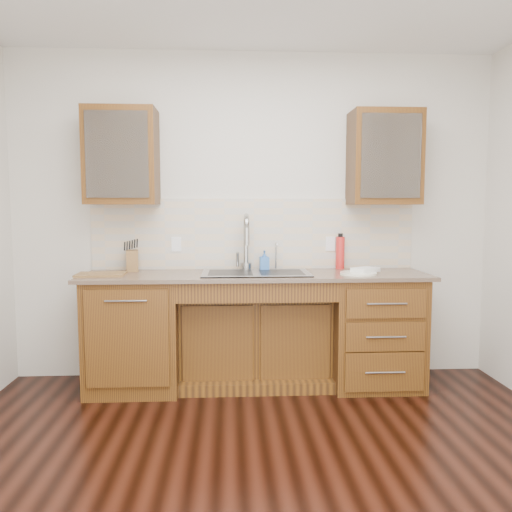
{
  "coord_description": "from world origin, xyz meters",
  "views": [
    {
      "loc": [
        -0.2,
        -2.46,
        1.42
      ],
      "look_at": [
        0.0,
        1.4,
        1.05
      ],
      "focal_mm": 35.0,
      "sensor_mm": 36.0,
      "label": 1
    }
  ],
  "objects": [
    {
      "name": "outlet_right",
      "position": [
        0.65,
        1.73,
        1.12
      ],
      "size": [
        0.08,
        0.01,
        0.12
      ],
      "primitive_type": "cube",
      "color": "white",
      "rests_on": "backsplash"
    },
    {
      "name": "water_bottle",
      "position": [
        0.73,
        1.69,
        1.04
      ],
      "size": [
        0.08,
        0.08,
        0.27
      ],
      "primitive_type": "cylinder",
      "rotation": [
        0.0,
        0.0,
        0.04
      ],
      "color": "red",
      "rests_on": "countertop"
    },
    {
      "name": "knife_block",
      "position": [
        -1.0,
        1.63,
        1.0
      ],
      "size": [
        0.12,
        0.17,
        0.17
      ],
      "primitive_type": "cube",
      "rotation": [
        0.0,
        0.0,
        0.19
      ],
      "color": "brown",
      "rests_on": "countertop"
    },
    {
      "name": "upper_cabinet_right",
      "position": [
        1.05,
        1.58,
        1.83
      ],
      "size": [
        0.55,
        0.34,
        0.75
      ],
      "primitive_type": "cube",
      "color": "#593014",
      "rests_on": "wall_back"
    },
    {
      "name": "soap_bottle",
      "position": [
        0.08,
        1.6,
        0.99
      ],
      "size": [
        0.08,
        0.08,
        0.17
      ],
      "primitive_type": "imported",
      "rotation": [
        0.0,
        0.0,
        0.06
      ],
      "color": "#376FC1",
      "rests_on": "countertop"
    },
    {
      "name": "countertop",
      "position": [
        0.0,
        1.43,
        0.9
      ],
      "size": [
        2.7,
        0.65,
        0.03
      ],
      "primitive_type": "cube",
      "color": "#84705B",
      "rests_on": "base_cabinet_left"
    },
    {
      "name": "base_cabinet_center",
      "position": [
        0.0,
        1.53,
        0.35
      ],
      "size": [
        1.2,
        0.44,
        0.7
      ],
      "primitive_type": "cube",
      "color": "#593014",
      "rests_on": "ground"
    },
    {
      "name": "cutting_board",
      "position": [
        -1.19,
        1.37,
        0.92
      ],
      "size": [
        0.37,
        0.27,
        0.02
      ],
      "primitive_type": "cube",
      "rotation": [
        0.0,
        0.0,
        0.05
      ],
      "color": "brown",
      "rests_on": "countertop"
    },
    {
      "name": "outlet_left",
      "position": [
        -0.65,
        1.73,
        1.12
      ],
      "size": [
        0.08,
        0.01,
        0.12
      ],
      "primitive_type": "cube",
      "color": "white",
      "rests_on": "backsplash"
    },
    {
      "name": "wall_back",
      "position": [
        0.0,
        1.8,
        1.35
      ],
      "size": [
        4.0,
        0.1,
        2.7
      ],
      "primitive_type": "cube",
      "color": "beige",
      "rests_on": "ground"
    },
    {
      "name": "dish_towel",
      "position": [
        0.86,
        1.37,
        0.94
      ],
      "size": [
        0.24,
        0.23,
        0.03
      ],
      "primitive_type": "cube",
      "rotation": [
        0.0,
        0.0,
        0.62
      ],
      "color": "silver",
      "rests_on": "plate"
    },
    {
      "name": "filter_tap",
      "position": [
        0.18,
        1.65,
        1.03
      ],
      "size": [
        0.02,
        0.02,
        0.24
      ],
      "primitive_type": "cylinder",
      "color": "#999993",
      "rests_on": "countertop"
    },
    {
      "name": "plate",
      "position": [
        0.79,
        1.33,
        0.92
      ],
      "size": [
        0.33,
        0.33,
        0.02
      ],
      "primitive_type": "cylinder",
      "rotation": [
        0.0,
        0.0,
        0.18
      ],
      "color": "white",
      "rests_on": "countertop"
    },
    {
      "name": "backsplash",
      "position": [
        0.0,
        1.74,
        1.21
      ],
      "size": [
        2.7,
        0.02,
        0.59
      ],
      "primitive_type": "cube",
      "color": "beige",
      "rests_on": "wall_back"
    },
    {
      "name": "base_cabinet_right",
      "position": [
        0.95,
        1.44,
        0.44
      ],
      "size": [
        0.7,
        0.62,
        0.88
      ],
      "primitive_type": "cube",
      "color": "#593014",
      "rests_on": "ground"
    },
    {
      "name": "cup_right_a",
      "position": [
        0.89,
        1.58,
        1.77
      ],
      "size": [
        0.15,
        0.15,
        0.09
      ],
      "primitive_type": "imported",
      "rotation": [
        0.0,
        0.0,
        -0.35
      ],
      "color": "silver",
      "rests_on": "upper_cabinet_right"
    },
    {
      "name": "sink",
      "position": [
        0.0,
        1.41,
        0.83
      ],
      "size": [
        0.84,
        0.46,
        0.19
      ],
      "primitive_type": "cube",
      "color": "#9E9EA5",
      "rests_on": "countertop"
    },
    {
      "name": "wall_front",
      "position": [
        0.0,
        -1.8,
        1.35
      ],
      "size": [
        4.0,
        0.1,
        2.7
      ],
      "primitive_type": "cube",
      "color": "beige",
      "rests_on": "ground"
    },
    {
      "name": "base_cabinet_left",
      "position": [
        -0.95,
        1.44,
        0.44
      ],
      "size": [
        0.7,
        0.62,
        0.88
      ],
      "primitive_type": "cube",
      "color": "#593014",
      "rests_on": "ground"
    },
    {
      "name": "cup_left_a",
      "position": [
        -1.12,
        1.58,
        1.77
      ],
      "size": [
        0.13,
        0.13,
        0.09
      ],
      "primitive_type": "imported",
      "rotation": [
        0.0,
        0.0,
        0.14
      ],
      "color": "white",
      "rests_on": "upper_cabinet_left"
    },
    {
      "name": "cup_right_b",
      "position": [
        1.1,
        1.58,
        1.77
      ],
      "size": [
        0.13,
        0.13,
        0.09
      ],
      "primitive_type": "imported",
      "rotation": [
        0.0,
        0.0,
        0.43
      ],
      "color": "white",
      "rests_on": "upper_cabinet_right"
    },
    {
      "name": "faucet",
      "position": [
        -0.07,
        1.64,
        1.11
      ],
      "size": [
        0.04,
        0.04,
        0.4
      ],
      "primitive_type": "cylinder",
      "color": "#999993",
      "rests_on": "countertop"
    },
    {
      "name": "ground",
      "position": [
        0.0,
        0.0,
        -0.05
      ],
      "size": [
        4.0,
        3.5,
        0.1
      ],
      "primitive_type": "cube",
      "color": "black"
    },
    {
      "name": "upper_cabinet_left",
      "position": [
        -1.05,
        1.58,
        1.83
      ],
      "size": [
        0.55,
        0.34,
        0.75
      ],
      "primitive_type": "cube",
      "color": "#593014",
      "rests_on": "wall_back"
    },
    {
      "name": "cup_left_b",
      "position": [
        -0.97,
        1.58,
        1.77
      ],
      "size": [
        0.11,
        0.11,
        0.09
      ],
      "primitive_type": "imported",
      "rotation": [
        0.0,
        0.0,
        0.17
      ],
      "color": "silver",
      "rests_on": "upper_cabinet_left"
    }
  ]
}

